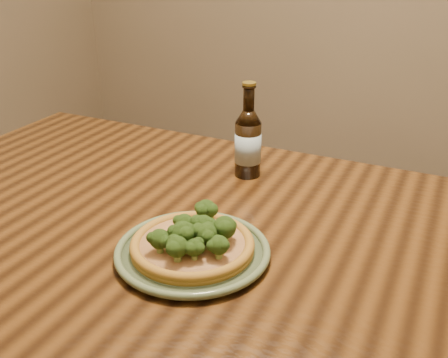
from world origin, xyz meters
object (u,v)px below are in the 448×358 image
at_px(table, 225,272).
at_px(plate, 193,251).
at_px(pizza, 193,242).
at_px(beer_bottle, 248,142).

xyz_separation_m(table, plate, (-0.02, -0.10, 0.10)).
bearing_deg(pizza, beer_bottle, 98.11).
height_order(plate, pizza, pizza).
height_order(pizza, beer_bottle, beer_bottle).
xyz_separation_m(plate, pizza, (0.00, -0.00, 0.02)).
bearing_deg(pizza, table, 82.94).
xyz_separation_m(table, pizza, (-0.01, -0.10, 0.12)).
bearing_deg(pizza, plate, 158.89).
xyz_separation_m(plate, beer_bottle, (-0.05, 0.36, 0.07)).
bearing_deg(plate, beer_bottle, 97.71).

